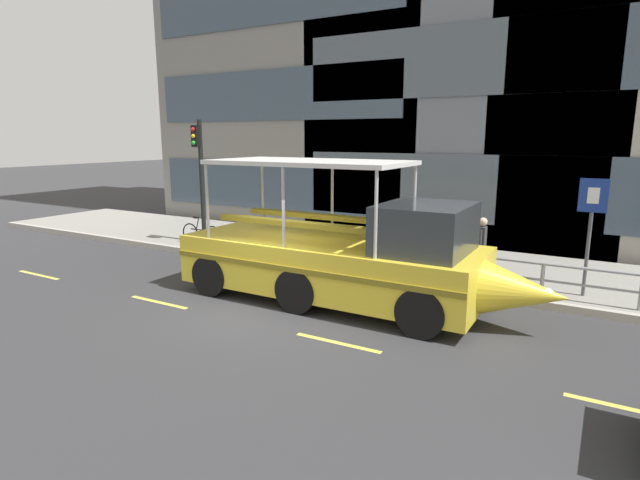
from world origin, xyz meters
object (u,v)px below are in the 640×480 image
leaned_bicycle (201,234)px  pedestrian_near_bow (482,242)px  parking_sign (591,217)px  traffic_light_pole (200,170)px  pedestrian_mid_left (427,233)px  duck_tour_boat (348,259)px

leaned_bicycle → pedestrian_near_bow: 9.34m
parking_sign → leaned_bicycle: size_ratio=1.58×
traffic_light_pole → parking_sign: (11.94, -0.11, -0.70)m
pedestrian_near_bow → pedestrian_mid_left: bearing=160.6°
leaned_bicycle → duck_tour_boat: (6.97, -2.58, 0.52)m
traffic_light_pole → leaned_bicycle: size_ratio=2.43×
leaned_bicycle → parking_sign: bearing=0.7°
traffic_light_pole → pedestrian_mid_left: (7.78, 0.89, -1.63)m
pedestrian_mid_left → pedestrian_near_bow: bearing=-19.4°
traffic_light_pole → pedestrian_near_bow: (9.47, 0.30, -1.59)m
parking_sign → duck_tour_boat: duck_tour_boat is taller
traffic_light_pole → pedestrian_near_bow: 9.61m
duck_tour_boat → traffic_light_pole: bearing=158.2°
parking_sign → pedestrian_mid_left: parking_sign is taller
duck_tour_boat → leaned_bicycle: bearing=159.7°
duck_tour_boat → parking_sign: bearing=29.7°
pedestrian_near_bow → pedestrian_mid_left: (-1.69, 0.60, -0.04)m
leaned_bicycle → duck_tour_boat: duck_tour_boat is taller
pedestrian_near_bow → duck_tour_boat: bearing=-126.6°
parking_sign → leaned_bicycle: parking_sign is taller
parking_sign → pedestrian_near_bow: 2.65m
traffic_light_pole → leaned_bicycle: bearing=-57.8°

